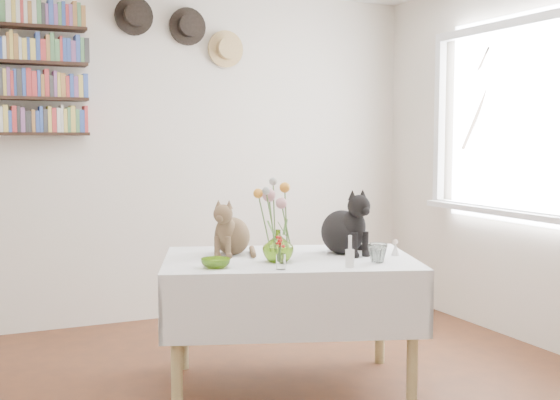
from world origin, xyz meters
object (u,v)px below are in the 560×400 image
tabby_cat (232,226)px  flower_vase (278,246)px  black_cat (342,220)px  dining_table (289,290)px  bookshelf_unit (10,68)px

tabby_cat → flower_vase: bearing=-23.6°
black_cat → tabby_cat: bearing=146.6°
tabby_cat → flower_vase: size_ratio=1.87×
dining_table → black_cat: bearing=0.2°
bookshelf_unit → black_cat: bearing=-45.4°
dining_table → bookshelf_unit: size_ratio=1.56×
black_cat → flower_vase: black_cat is taller
flower_vase → black_cat: bearing=12.8°
flower_vase → bookshelf_unit: bearing=124.1°
dining_table → bookshelf_unit: bearing=128.1°
black_cat → flower_vase: size_ratio=2.20×
black_cat → bookshelf_unit: 2.50m
black_cat → bookshelf_unit: bearing=123.5°
tabby_cat → black_cat: 0.62m
tabby_cat → flower_vase: (0.13, -0.34, -0.07)m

